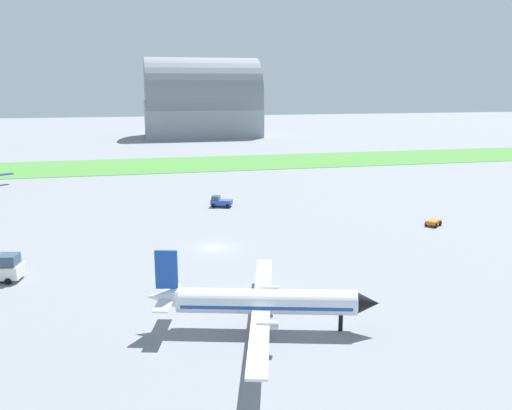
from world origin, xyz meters
TOP-DOWN VIEW (x-y plane):
  - ground_plane at (0.00, 0.00)m, footprint 600.00×600.00m
  - grass_taxiway_strip at (0.00, 75.10)m, footprint 360.00×28.00m
  - airplane_foreground_turboprop at (0.53, -24.35)m, footprint 20.08×23.27m
  - baggage_cart_midfield at (33.97, 3.44)m, footprint 2.95×2.83m
  - pushback_tug_by_runway at (4.53, 23.28)m, footprint 4.02×3.13m
  - hangar_distant at (17.78, 153.11)m, footprint 46.33×29.09m

SIDE VIEW (x-z plane):
  - ground_plane at x=0.00m, z-range 0.00..0.00m
  - grass_taxiway_strip at x=0.00m, z-range 0.00..0.08m
  - baggage_cart_midfield at x=33.97m, z-range 0.12..1.02m
  - pushback_tug_by_runway at x=4.53m, z-range -0.06..1.89m
  - airplane_foreground_turboprop at x=0.53m, z-range -0.95..6.16m
  - hangar_distant at x=17.78m, z-range -1.85..29.74m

